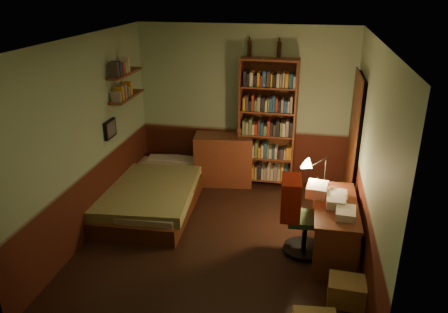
% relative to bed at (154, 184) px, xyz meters
% --- Properties ---
extents(floor, '(3.50, 4.00, 0.02)m').
position_rel_bed_xyz_m(floor, '(1.19, -0.80, -0.35)').
color(floor, black).
rests_on(floor, ground).
extents(ceiling, '(3.50, 4.00, 0.02)m').
position_rel_bed_xyz_m(ceiling, '(1.19, -0.80, 2.27)').
color(ceiling, silver).
rests_on(ceiling, wall_back).
extents(wall_back, '(3.50, 0.02, 2.60)m').
position_rel_bed_xyz_m(wall_back, '(1.19, 1.21, 0.96)').
color(wall_back, '#87A580').
rests_on(wall_back, ground).
extents(wall_left, '(0.02, 4.00, 2.60)m').
position_rel_bed_xyz_m(wall_left, '(-0.57, -0.80, 0.96)').
color(wall_left, '#87A580').
rests_on(wall_left, ground).
extents(wall_right, '(0.02, 4.00, 2.60)m').
position_rel_bed_xyz_m(wall_right, '(2.95, -0.80, 0.96)').
color(wall_right, '#87A580').
rests_on(wall_right, ground).
extents(wall_front, '(3.50, 0.02, 2.60)m').
position_rel_bed_xyz_m(wall_front, '(1.19, -2.81, 0.96)').
color(wall_front, '#87A580').
rests_on(wall_front, ground).
extents(doorway, '(0.06, 0.90, 2.00)m').
position_rel_bed_xyz_m(doorway, '(2.91, 0.50, 0.66)').
color(doorway, black).
rests_on(doorway, ground).
extents(door_trim, '(0.02, 0.98, 2.08)m').
position_rel_bed_xyz_m(door_trim, '(2.88, 0.50, 0.66)').
color(door_trim, '#482411').
rests_on(door_trim, ground).
extents(bed, '(1.29, 2.31, 0.67)m').
position_rel_bed_xyz_m(bed, '(0.00, 0.00, 0.00)').
color(bed, olive).
rests_on(bed, ground).
extents(dresser, '(1.01, 0.59, 0.85)m').
position_rel_bed_xyz_m(dresser, '(0.89, 0.96, 0.09)').
color(dresser, brown).
rests_on(dresser, ground).
extents(mini_stereo, '(0.29, 0.26, 0.13)m').
position_rel_bed_xyz_m(mini_stereo, '(1.22, 1.09, 0.58)').
color(mini_stereo, '#B2B2B7').
rests_on(mini_stereo, dresser).
extents(bookshelf, '(0.92, 0.34, 2.11)m').
position_rel_bed_xyz_m(bookshelf, '(1.59, 1.05, 0.72)').
color(bookshelf, brown).
rests_on(bookshelf, ground).
extents(bottle_left, '(0.08, 0.08, 0.24)m').
position_rel_bed_xyz_m(bottle_left, '(1.26, 1.16, 1.90)').
color(bottle_left, black).
rests_on(bottle_left, bookshelf).
extents(bottle_right, '(0.08, 0.08, 0.24)m').
position_rel_bed_xyz_m(bottle_right, '(1.72, 1.16, 1.89)').
color(bottle_right, black).
rests_on(bottle_right, bookshelf).
extents(desk, '(0.54, 1.27, 0.68)m').
position_rel_bed_xyz_m(desk, '(2.63, -0.78, 0.00)').
color(desk, brown).
rests_on(desk, ground).
extents(paper_stack, '(0.29, 0.37, 0.14)m').
position_rel_bed_xyz_m(paper_stack, '(2.40, -0.57, 0.41)').
color(paper_stack, silver).
rests_on(paper_stack, desk).
extents(desk_lamp, '(0.23, 0.23, 0.67)m').
position_rel_bed_xyz_m(desk_lamp, '(2.49, -0.27, 0.68)').
color(desk_lamp, black).
rests_on(desk_lamp, desk).
extents(office_chair, '(0.59, 0.52, 1.11)m').
position_rel_bed_xyz_m(office_chair, '(2.28, -0.85, 0.22)').
color(office_chair, '#305531').
rests_on(office_chair, ground).
extents(red_jacket, '(0.26, 0.44, 0.51)m').
position_rel_bed_xyz_m(red_jacket, '(2.06, -0.69, 1.03)').
color(red_jacket, '#B42412').
rests_on(red_jacket, office_chair).
extents(wall_shelf_lower, '(0.20, 0.90, 0.03)m').
position_rel_bed_xyz_m(wall_shelf_lower, '(-0.45, 0.30, 1.26)').
color(wall_shelf_lower, brown).
rests_on(wall_shelf_lower, wall_left).
extents(wall_shelf_upper, '(0.20, 0.90, 0.03)m').
position_rel_bed_xyz_m(wall_shelf_upper, '(-0.45, 0.30, 1.61)').
color(wall_shelf_upper, brown).
rests_on(wall_shelf_upper, wall_left).
extents(framed_picture, '(0.04, 0.32, 0.26)m').
position_rel_bed_xyz_m(framed_picture, '(-0.53, -0.20, 0.91)').
color(framed_picture, black).
rests_on(framed_picture, wall_left).
extents(cardboard_box_b, '(0.41, 0.34, 0.27)m').
position_rel_bed_xyz_m(cardboard_box_b, '(2.75, -1.73, -0.20)').
color(cardboard_box_b, '#9D8247').
rests_on(cardboard_box_b, ground).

